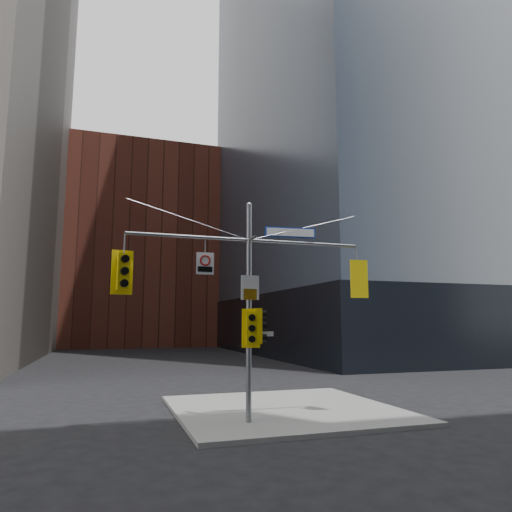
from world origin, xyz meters
TOP-DOWN VIEW (x-y plane):
  - ground at (0.00, 0.00)m, footprint 160.00×160.00m
  - sidewalk_corner at (2.00, 4.00)m, footprint 8.00×8.00m
  - podium_ne at (28.00, 32.00)m, footprint 36.40×36.40m
  - brick_midrise at (0.00, 58.00)m, footprint 26.00×20.00m
  - signal_assembly at (0.00, 1.99)m, footprint 8.00×0.80m
  - traffic_light_west_arm at (-4.00, 2.01)m, footprint 0.65×0.57m
  - traffic_light_east_arm at (4.06, 1.99)m, footprint 0.64×0.56m
  - traffic_light_pole_side at (0.33, 2.00)m, footprint 0.45×0.39m
  - traffic_light_pole_front at (0.00, 1.73)m, footprint 0.59×0.53m
  - street_sign_blade at (1.49, 2.00)m, footprint 1.78×0.26m
  - regulatory_sign_arm at (-1.48, 1.97)m, footprint 0.57×0.06m
  - regulatory_sign_pole at (0.00, 1.88)m, footprint 0.61×0.04m
  - street_blade_ew at (0.45, 2.00)m, footprint 0.80×0.04m
  - street_blade_ns at (0.00, 2.45)m, footprint 0.07×0.76m

SIDE VIEW (x-z plane):
  - ground at x=0.00m, z-range 0.00..0.00m
  - sidewalk_corner at x=2.00m, z-range 0.00..0.15m
  - street_blade_ns at x=0.00m, z-range 2.73..2.88m
  - street_blade_ew at x=0.45m, z-range 2.82..2.98m
  - podium_ne at x=28.00m, z-range 0.00..6.00m
  - traffic_light_pole_front at x=0.00m, z-range 2.47..3.71m
  - traffic_light_pole_side at x=0.33m, z-range 2.58..3.73m
  - regulatory_sign_pole at x=0.00m, z-range 3.98..4.78m
  - signal_assembly at x=0.00m, z-range 0.77..8.07m
  - traffic_light_west_arm at x=-4.00m, z-range 4.12..5.48m
  - traffic_light_east_arm at x=4.06m, z-range 4.13..5.47m
  - regulatory_sign_arm at x=-1.48m, z-range 4.82..5.53m
  - street_sign_blade at x=1.49m, z-range 6.18..6.52m
  - brick_midrise at x=0.00m, z-range 0.00..28.00m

